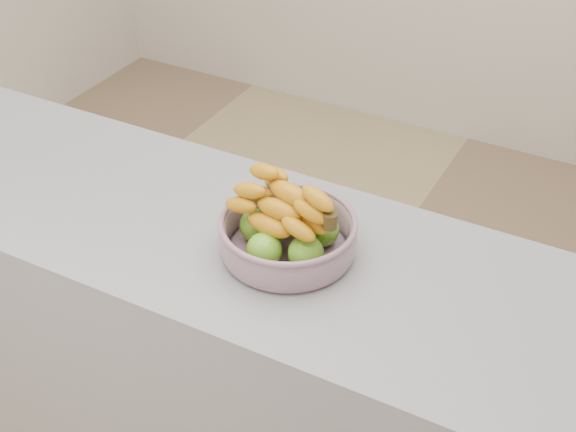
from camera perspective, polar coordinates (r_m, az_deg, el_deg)
name	(u,v)px	position (r m, az deg, el deg)	size (l,w,h in m)	color
ground	(270,420)	(2.62, -1.27, -14.28)	(4.00, 4.00, 0.00)	tan
counter	(227,365)	(2.16, -4.35, -10.54)	(2.00, 0.60, 0.90)	gray
fruit_bowl	(288,232)	(1.75, -0.01, -1.11)	(0.31, 0.31, 0.18)	#9CA4BB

